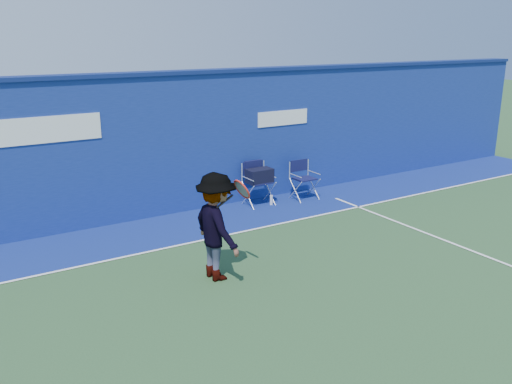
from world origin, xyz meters
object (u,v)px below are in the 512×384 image
directors_chair_left (259,187)px  directors_chair_right (304,187)px  tennis_player (217,227)px  water_bottle (271,200)px

directors_chair_left → directors_chair_right: (1.18, -0.18, -0.14)m
tennis_player → directors_chair_left: bearing=48.5°
directors_chair_right → water_bottle: directors_chair_right is taller
directors_chair_left → water_bottle: bearing=-39.0°
water_bottle → tennis_player: bearing=-135.8°
tennis_player → water_bottle: bearing=44.2°
directors_chair_left → directors_chair_right: size_ratio=1.09×
directors_chair_right → water_bottle: size_ratio=3.87×
tennis_player → directors_chair_right: bearing=36.3°
directors_chair_left → water_bottle: directors_chair_left is taller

